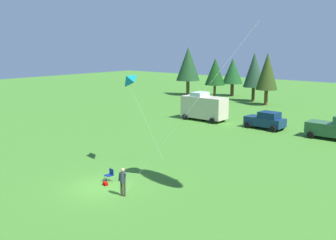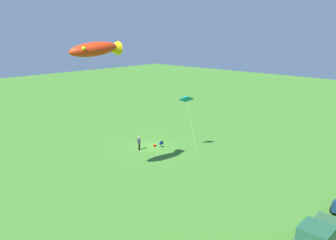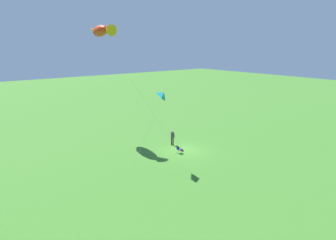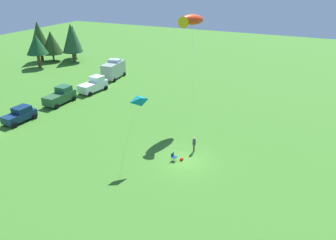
% 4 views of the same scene
% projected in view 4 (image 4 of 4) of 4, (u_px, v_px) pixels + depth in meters
% --- Properties ---
extents(ground_plane, '(160.00, 160.00, 0.00)m').
position_uv_depth(ground_plane, '(185.00, 161.00, 33.27)').
color(ground_plane, '#3C7627').
extents(person_kite_flyer, '(0.59, 0.40, 1.74)m').
position_uv_depth(person_kite_flyer, '(194.00, 143.00, 34.55)').
color(person_kite_flyer, '#3A3425').
rests_on(person_kite_flyer, ground).
extents(folding_chair, '(0.56, 0.56, 0.82)m').
position_uv_depth(folding_chair, '(173.00, 156.00, 33.13)').
color(folding_chair, navy).
rests_on(folding_chair, ground).
extents(backpack_on_grass, '(0.35, 0.27, 0.22)m').
position_uv_depth(backpack_on_grass, '(182.00, 159.00, 33.32)').
color(backpack_on_grass, '#B80A05').
rests_on(backpack_on_grass, ground).
extents(car_navy_hatch, '(4.29, 2.39, 1.89)m').
position_uv_depth(car_navy_hatch, '(20.00, 115.00, 41.71)').
color(car_navy_hatch, '#122C4D').
rests_on(car_navy_hatch, ground).
extents(truck_green_flatbed, '(5.02, 2.45, 2.34)m').
position_uv_depth(truck_green_flatbed, '(60.00, 96.00, 47.60)').
color(truck_green_flatbed, '#2C5733').
rests_on(truck_green_flatbed, ground).
extents(truck_white_pickup, '(5.19, 2.87, 2.34)m').
position_uv_depth(truck_white_pickup, '(94.00, 85.00, 52.31)').
color(truck_white_pickup, white).
rests_on(truck_white_pickup, ground).
extents(van_motorhome_grey, '(5.62, 3.10, 3.34)m').
position_uv_depth(van_motorhome_grey, '(114.00, 69.00, 58.77)').
color(van_motorhome_grey, '#95A39A').
rests_on(van_motorhome_grey, ground).
extents(kite_large_fish, '(10.81, 5.22, 13.27)m').
position_uv_depth(kite_large_fish, '(191.00, 20.00, 37.95)').
color(kite_large_fish, red).
rests_on(kite_large_fish, ground).
extents(kite_delta_teal, '(1.92, 3.69, 6.97)m').
position_uv_depth(kite_delta_teal, '(141.00, 101.00, 30.76)').
color(kite_delta_teal, '#0D828A').
rests_on(kite_delta_teal, ground).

